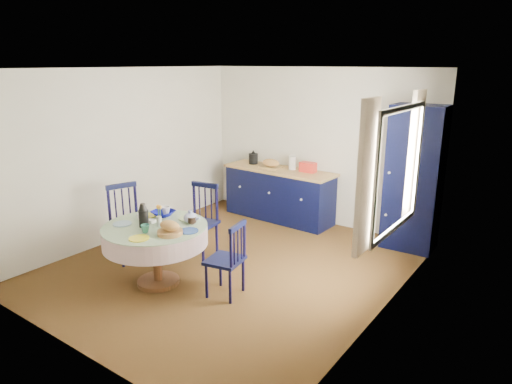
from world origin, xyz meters
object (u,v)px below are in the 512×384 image
at_px(mug_b, 145,229).
at_px(dining_table, 156,236).
at_px(cobalt_bowl, 163,213).
at_px(mug_d, 166,210).
at_px(chair_left, 128,222).
at_px(mug_c, 192,220).
at_px(kitchen_counter, 279,193).
at_px(pantry_cabinet, 414,179).
at_px(chair_right, 228,259).
at_px(mug_a, 142,217).
at_px(chair_far, 200,221).

bearing_deg(mug_b, dining_table, 107.37).
bearing_deg(dining_table, mug_b, -72.63).
bearing_deg(cobalt_bowl, mug_d, 106.37).
bearing_deg(chair_left, mug_d, -65.63).
bearing_deg(mug_c, mug_d, 172.09).
height_order(kitchen_counter, pantry_cabinet, pantry_cabinet).
bearing_deg(mug_b, chair_right, 31.21).
distance_m(dining_table, mug_b, 0.28).
distance_m(kitchen_counter, mug_d, 2.50).
xyz_separation_m(kitchen_counter, mug_d, (-0.08, -2.48, 0.34)).
bearing_deg(mug_d, dining_table, -60.10).
xyz_separation_m(mug_a, cobalt_bowl, (0.07, 0.28, -0.01)).
height_order(dining_table, mug_c, dining_table).
bearing_deg(mug_b, mug_d, 115.60).
bearing_deg(dining_table, kitchen_counter, 92.56).
xyz_separation_m(dining_table, cobalt_bowl, (-0.19, 0.30, 0.15)).
height_order(dining_table, mug_b, dining_table).
distance_m(pantry_cabinet, mug_d, 3.40).
relative_size(chair_left, cobalt_bowl, 3.71).
distance_m(kitchen_counter, chair_left, 2.66).
relative_size(dining_table, mug_b, 12.34).
bearing_deg(mug_c, chair_left, -179.84).
xyz_separation_m(chair_far, mug_a, (-0.12, -0.88, 0.27)).
distance_m(mug_b, mug_c, 0.56).
height_order(chair_right, mug_a, chair_right).
xyz_separation_m(kitchen_counter, chair_right, (0.98, -2.58, -0.00)).
xyz_separation_m(mug_a, mug_c, (0.56, 0.27, -0.00)).
height_order(mug_b, mug_d, mug_d).
height_order(mug_b, cobalt_bowl, mug_b).
relative_size(kitchen_counter, cobalt_bowl, 7.13).
height_order(mug_a, mug_d, mug_d).
distance_m(kitchen_counter, chair_far, 1.95).
height_order(pantry_cabinet, chair_right, pantry_cabinet).
bearing_deg(chair_left, chair_right, -72.84).
xyz_separation_m(pantry_cabinet, chair_far, (-2.21, -1.98, -0.50)).
bearing_deg(pantry_cabinet, chair_right, -117.33).
relative_size(chair_left, chair_right, 1.15).
xyz_separation_m(pantry_cabinet, mug_c, (-1.77, -2.59, -0.23)).
bearing_deg(cobalt_bowl, pantry_cabinet, 48.84).
height_order(chair_left, mug_c, chair_left).
height_order(mug_a, mug_c, mug_a).
distance_m(mug_a, mug_d, 0.35).
bearing_deg(chair_far, kitchen_counter, 80.93).
bearing_deg(chair_right, dining_table, -83.27).
bearing_deg(chair_far, chair_left, -148.93).
relative_size(chair_left, mug_c, 8.81).
distance_m(kitchen_counter, pantry_cabinet, 2.27).
xyz_separation_m(mug_b, mug_d, (-0.28, 0.58, 0.00)).
xyz_separation_m(chair_right, mug_d, (-1.07, 0.10, 0.34)).
xyz_separation_m(chair_right, mug_b, (-0.79, -0.48, 0.34)).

